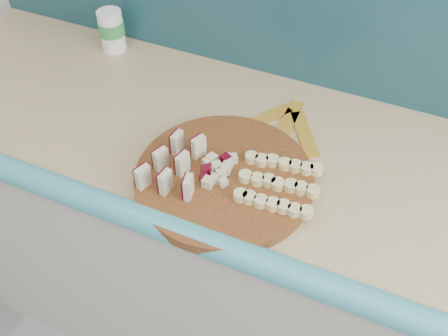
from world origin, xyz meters
TOP-DOWN VIEW (x-y plane):
  - kitchen_counter at (0.10, 1.50)m, footprint 2.20×0.63m
  - backsplash at (0.10, 1.79)m, footprint 2.20×0.02m
  - cutting_board at (-0.07, 1.36)m, footprint 0.44×0.44m
  - apple_wedges at (-0.16, 1.32)m, footprint 0.12×0.16m
  - apple_chunks at (-0.09, 1.36)m, footprint 0.06×0.06m
  - banana_slices at (0.05, 1.38)m, footprint 0.18×0.16m
  - canister at (-0.56, 1.71)m, footprint 0.07×0.07m
  - banana_peel at (-0.00, 1.59)m, footprint 0.22×0.18m

SIDE VIEW (x-z plane):
  - kitchen_counter at x=0.10m, z-range 0.00..0.91m
  - banana_peel at x=0.00m, z-range 0.91..0.92m
  - cutting_board at x=-0.07m, z-range 0.91..0.93m
  - banana_slices at x=0.05m, z-range 0.93..0.95m
  - apple_chunks at x=-0.09m, z-range 0.93..0.95m
  - apple_wedges at x=-0.16m, z-range 0.93..0.99m
  - canister at x=-0.56m, z-range 0.91..1.03m
  - backsplash at x=0.10m, z-range 0.91..1.41m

